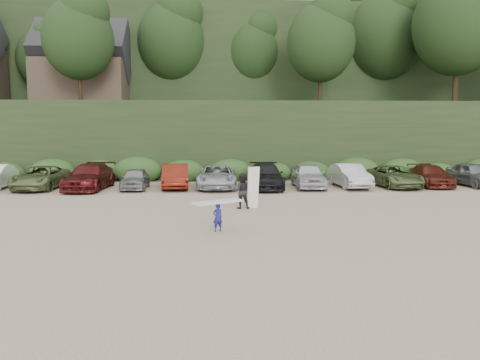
{
  "coord_description": "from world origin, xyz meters",
  "views": [
    {
      "loc": [
        0.28,
        -20.53,
        3.92
      ],
      "look_at": [
        1.42,
        3.0,
        1.3
      ],
      "focal_mm": 35.0,
      "sensor_mm": 36.0,
      "label": 1
    }
  ],
  "objects": [
    {
      "name": "child_surfer",
      "position": [
        0.27,
        -3.0,
        0.8
      ],
      "size": [
        1.96,
        1.51,
        1.18
      ],
      "color": "navy",
      "rests_on": "ground"
    },
    {
      "name": "adult_surfer",
      "position": [
        1.5,
        2.04,
        0.89
      ],
      "size": [
        1.31,
        0.67,
        2.05
      ],
      "color": "black",
      "rests_on": "ground"
    },
    {
      "name": "ground",
      "position": [
        0.0,
        0.0,
        0.0
      ],
      "size": [
        120.0,
        120.0,
        0.0
      ],
      "primitive_type": "plane",
      "color": "tan",
      "rests_on": "ground"
    },
    {
      "name": "parked_cars",
      "position": [
        1.8,
        9.96,
        0.76
      ],
      "size": [
        39.81,
        5.98,
        1.64
      ],
      "color": "#A0A0A4",
      "rests_on": "ground"
    },
    {
      "name": "hillside_backdrop",
      "position": [
        -0.26,
        35.93,
        11.22
      ],
      "size": [
        90.0,
        41.5,
        28.0
      ],
      "color": "black",
      "rests_on": "ground"
    }
  ]
}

